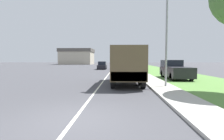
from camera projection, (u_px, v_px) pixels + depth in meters
ground_plane at (114, 67)px, 45.61m from camera, size 180.00×180.00×0.00m
lane_centre_stripe at (114, 67)px, 45.61m from camera, size 0.12×120.00×0.00m
sidewalk_right at (131, 67)px, 45.41m from camera, size 1.80×120.00×0.12m
grass_strip_right at (148, 67)px, 45.23m from camera, size 7.00×120.00×0.02m
military_truck at (127, 64)px, 13.99m from camera, size 2.34×6.87×2.88m
car_nearest_ahead at (121, 67)px, 28.48m from camera, size 1.82×4.29×1.61m
car_second_ahead at (102, 66)px, 36.29m from camera, size 1.76×3.91×1.64m
pickup_truck at (175, 70)px, 18.33m from camera, size 2.08×5.27×1.93m
lamp_post at (164, 20)px, 12.04m from camera, size 1.69×0.24×7.80m
building_distant at (77, 57)px, 77.34m from camera, size 14.04×12.00×6.80m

